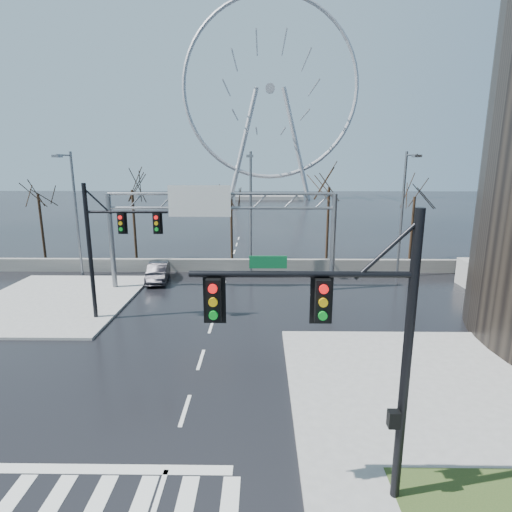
{
  "coord_description": "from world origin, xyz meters",
  "views": [
    {
      "loc": [
        2.83,
        -13.23,
        8.95
      ],
      "look_at": [
        2.55,
        8.5,
        4.0
      ],
      "focal_mm": 28.0,
      "sensor_mm": 36.0,
      "label": 1
    }
  ],
  "objects_px": {
    "signal_mast_near": "(354,335)",
    "signal_mast_far": "(108,240)",
    "sign_gantry": "(216,220)",
    "ferris_wheel": "(270,96)",
    "car": "(158,272)"
  },
  "relations": [
    {
      "from": "signal_mast_near",
      "to": "signal_mast_far",
      "type": "distance_m",
      "value": 17.03
    },
    {
      "from": "sign_gantry",
      "to": "signal_mast_far",
      "type": "bearing_deg",
      "value": -132.47
    },
    {
      "from": "signal_mast_near",
      "to": "sign_gantry",
      "type": "height_order",
      "value": "signal_mast_near"
    },
    {
      "from": "signal_mast_near",
      "to": "sign_gantry",
      "type": "relative_size",
      "value": 0.49
    },
    {
      "from": "ferris_wheel",
      "to": "car",
      "type": "relative_size",
      "value": 11.77
    },
    {
      "from": "signal_mast_far",
      "to": "car",
      "type": "distance_m",
      "value": 9.05
    },
    {
      "from": "ferris_wheel",
      "to": "car",
      "type": "height_order",
      "value": "ferris_wheel"
    },
    {
      "from": "signal_mast_far",
      "to": "sign_gantry",
      "type": "xyz_separation_m",
      "value": [
        5.49,
        6.0,
        0.35
      ]
    },
    {
      "from": "signal_mast_far",
      "to": "ferris_wheel",
      "type": "xyz_separation_m",
      "value": [
        10.87,
        86.04,
        21.3
      ]
    },
    {
      "from": "ferris_wheel",
      "to": "signal_mast_near",
      "type": "bearing_deg",
      "value": -89.92
    },
    {
      "from": "signal_mast_far",
      "to": "ferris_wheel",
      "type": "bearing_deg",
      "value": 82.8
    },
    {
      "from": "signal_mast_near",
      "to": "signal_mast_far",
      "type": "bearing_deg",
      "value": 130.26
    },
    {
      "from": "signal_mast_far",
      "to": "ferris_wheel",
      "type": "relative_size",
      "value": 0.16
    },
    {
      "from": "signal_mast_near",
      "to": "car",
      "type": "distance_m",
      "value": 23.85
    },
    {
      "from": "signal_mast_far",
      "to": "car",
      "type": "relative_size",
      "value": 1.85
    }
  ]
}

